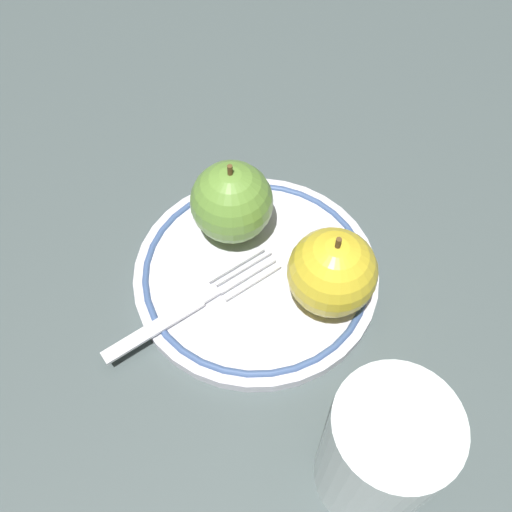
% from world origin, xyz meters
% --- Properties ---
extents(ground_plane, '(2.00, 2.00, 0.00)m').
position_xyz_m(ground_plane, '(0.00, 0.00, 0.00)').
color(ground_plane, '#445050').
extents(plate, '(0.22, 0.22, 0.01)m').
position_xyz_m(plate, '(-0.01, -0.01, 0.01)').
color(plate, silver).
rests_on(plate, ground_plane).
extents(apple_red_whole, '(0.07, 0.07, 0.08)m').
position_xyz_m(apple_red_whole, '(-0.01, 0.05, 0.05)').
color(apple_red_whole, gold).
rests_on(apple_red_whole, plate).
extents(apple_second_whole, '(0.07, 0.07, 0.08)m').
position_xyz_m(apple_second_whole, '(-0.04, -0.05, 0.05)').
color(apple_second_whole, olive).
rests_on(apple_second_whole, plate).
extents(fork, '(0.16, 0.10, 0.00)m').
position_xyz_m(fork, '(0.06, -0.05, 0.02)').
color(fork, silver).
rests_on(fork, plate).
extents(drinking_glass, '(0.08, 0.08, 0.12)m').
position_xyz_m(drinking_glass, '(0.11, 0.14, 0.06)').
color(drinking_glass, silver).
rests_on(drinking_glass, ground_plane).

